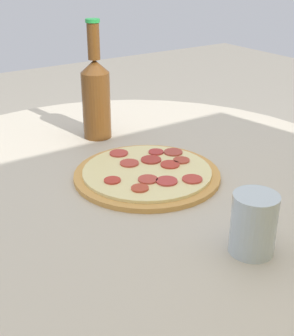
{
  "coord_description": "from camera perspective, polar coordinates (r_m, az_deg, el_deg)",
  "views": [
    {
      "loc": [
        0.45,
        0.74,
        1.13
      ],
      "look_at": [
        -0.03,
        0.03,
        0.73
      ],
      "focal_mm": 50.0,
      "sensor_mm": 36.0,
      "label": 1
    }
  ],
  "objects": [
    {
      "name": "pizza",
      "position": [
        0.95,
        0.04,
        -0.64
      ],
      "size": [
        0.3,
        0.3,
        0.02
      ],
      "color": "#C68E47",
      "rests_on": "table"
    },
    {
      "name": "drinking_glass",
      "position": [
        0.72,
        12.86,
        -6.65
      ],
      "size": [
        0.07,
        0.07,
        0.1
      ],
      "color": "#ADBCC6",
      "rests_on": "table"
    },
    {
      "name": "beer_bottle",
      "position": [
        1.14,
        -6.24,
        8.86
      ],
      "size": [
        0.07,
        0.07,
        0.28
      ],
      "color": "#563314",
      "rests_on": "table"
    },
    {
      "name": "table",
      "position": [
        1.05,
        -2.21,
        -9.6
      ],
      "size": [
        1.08,
        1.08,
        0.71
      ],
      "color": "#B2A893",
      "rests_on": "ground_plane"
    }
  ]
}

